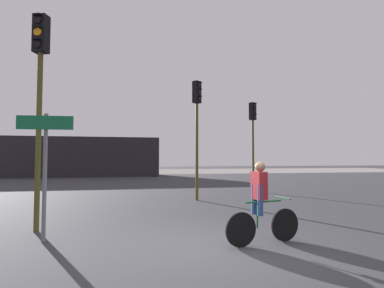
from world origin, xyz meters
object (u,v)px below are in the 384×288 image
Objects in this scene: traffic_light_far_right at (253,130)px; traffic_light_center at (197,118)px; distant_building at (81,157)px; cyclist at (261,202)px; direction_sign_post at (45,158)px; traffic_light_near_left at (40,81)px.

traffic_light_center is (-3.52, -2.64, 0.17)m from traffic_light_far_right.
cyclist is at bearing -73.24° from distant_building.
direction_sign_post is at bearing 13.49° from traffic_light_center.
direction_sign_post is at bearing -115.26° from cyclist.
traffic_light_far_right is at bearing -55.18° from distant_building.
traffic_light_center is 1.87× the size of direction_sign_post.
traffic_light_far_right reaches higher than direction_sign_post.
traffic_light_center reaches higher than cyclist.
traffic_light_near_left is at bearing 5.18° from traffic_light_center.
cyclist is (7.50, -24.90, -1.03)m from distant_building.
cyclist is (-3.58, -8.97, -2.36)m from traffic_light_far_right.
cyclist is (4.65, -1.95, -2.67)m from traffic_light_near_left.
traffic_light_far_right is 4.40m from traffic_light_center.
traffic_light_far_right is at bearing -120.32° from traffic_light_near_left.
direction_sign_post is (0.41, -0.97, -1.80)m from traffic_light_near_left.
distant_building is 3.23× the size of traffic_light_far_right.
direction_sign_post is at bearing 132.38° from traffic_light_near_left.
traffic_light_center reaches higher than traffic_light_far_right.
distant_building is 24.15m from direction_sign_post.
traffic_light_far_right is 1.77× the size of direction_sign_post.
direction_sign_post is (-7.82, -7.99, -1.49)m from traffic_light_far_right.
distant_building is at bearing -78.63° from direction_sign_post.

